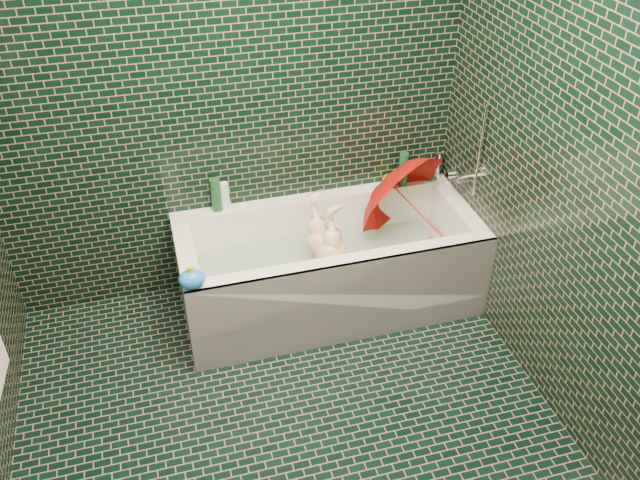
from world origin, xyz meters
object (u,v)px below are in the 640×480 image
object	(u,v)px
umbrella	(413,207)
rubber_duck	(391,178)
bathtub	(329,275)
bath_toy	(192,279)
child	(331,265)

from	to	relation	value
umbrella	rubber_duck	bearing A→B (deg)	75.38
bathtub	umbrella	xyz separation A→B (m)	(0.53, 0.08, 0.33)
umbrella	bath_toy	world-z (taller)	umbrella
bathtub	umbrella	bearing A→B (deg)	8.42
child	bathtub	bearing A→B (deg)	169.42
rubber_duck	bath_toy	distance (m)	1.45
bathtub	umbrella	world-z (taller)	umbrella
bathtub	umbrella	size ratio (longest dim) A/B	2.86
child	rubber_duck	size ratio (longest dim) A/B	6.89
child	bath_toy	bearing A→B (deg)	-84.79
umbrella	bath_toy	bearing A→B (deg)	172.74
rubber_duck	child	bearing A→B (deg)	-134.46
child	rubber_duck	distance (m)	0.68
rubber_duck	bathtub	bearing A→B (deg)	-136.91
child	rubber_duck	xyz separation A→B (m)	(0.49, 0.37, 0.29)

